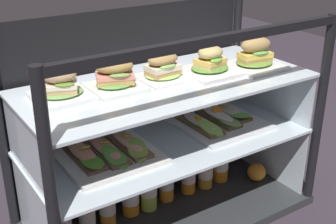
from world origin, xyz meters
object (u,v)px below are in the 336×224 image
plated_roll_sandwich_mid_right (210,65)px  plated_roll_sandwich_mid_left (163,70)px  juice_bottle_back_center (62,219)px  orange_fruit_beside_bottles (257,172)px  plated_roll_sandwich_left_of_center (115,78)px  open_sandwich_tray_far_right (217,120)px  juice_bottle_front_right_end (206,169)px  juice_bottle_front_second (130,195)px  juice_bottle_back_left (86,211)px  plated_roll_sandwich_near_right_corner (61,87)px  juice_bottle_front_left_end (107,203)px  plated_roll_sandwich_right_of_center (255,57)px  open_sandwich_tray_far_left (107,151)px  juice_bottle_tucked_behind (221,160)px  juice_bottle_front_middle (166,182)px  juice_bottle_near_post (149,187)px  juice_bottle_back_right (188,175)px

plated_roll_sandwich_mid_right → plated_roll_sandwich_mid_left: bearing=166.9°
juice_bottle_back_center → orange_fruit_beside_bottles: juice_bottle_back_center is taller
juice_bottle_back_center → plated_roll_sandwich_left_of_center: bearing=-1.8°
open_sandwich_tray_far_right → juice_bottle_front_right_end: 0.25m
juice_bottle_front_second → juice_bottle_back_left: bearing=-176.0°
plated_roll_sandwich_near_right_corner → juice_bottle_front_right_end: bearing=-1.3°
juice_bottle_front_right_end → orange_fruit_beside_bottles: size_ratio=2.50×
open_sandwich_tray_far_right → juice_bottle_back_center: open_sandwich_tray_far_right is taller
juice_bottle_back_center → juice_bottle_front_left_end: bearing=-2.5°
plated_roll_sandwich_right_of_center → plated_roll_sandwich_mid_left: bearing=167.5°
open_sandwich_tray_far_left → juice_bottle_tucked_behind: bearing=3.9°
plated_roll_sandwich_mid_right → juice_bottle_back_left: (-0.53, 0.05, -0.50)m
open_sandwich_tray_far_left → juice_bottle_front_left_end: size_ratio=1.51×
juice_bottle_back_left → juice_bottle_front_middle: juice_bottle_back_left is taller
plated_roll_sandwich_left_of_center → juice_bottle_near_post: 0.51m
juice_bottle_front_middle → juice_bottle_front_right_end: (0.20, -0.01, -0.00)m
juice_bottle_front_middle → orange_fruit_beside_bottles: size_ratio=2.45×
plated_roll_sandwich_near_right_corner → open_sandwich_tray_far_left: (0.13, -0.04, -0.26)m
plated_roll_sandwich_near_right_corner → orange_fruit_beside_bottles: plated_roll_sandwich_near_right_corner is taller
plated_roll_sandwich_near_right_corner → plated_roll_sandwich_left_of_center: (0.19, -0.02, 0.00)m
open_sandwich_tray_far_right → juice_bottle_front_left_end: open_sandwich_tray_far_right is taller
plated_roll_sandwich_left_of_center → plated_roll_sandwich_mid_right: size_ratio=0.89×
juice_bottle_front_left_end → orange_fruit_beside_bottles: (0.72, -0.08, -0.05)m
plated_roll_sandwich_mid_right → orange_fruit_beside_bottles: (0.27, -0.03, -0.55)m
plated_roll_sandwich_near_right_corner → open_sandwich_tray_far_left: plated_roll_sandwich_near_right_corner is taller
open_sandwich_tray_far_right → juice_bottle_back_left: (-0.60, 0.03, -0.24)m
plated_roll_sandwich_left_of_center → plated_roll_sandwich_right_of_center: plated_roll_sandwich_right_of_center is taller
plated_roll_sandwich_right_of_center → juice_bottle_front_second: size_ratio=0.96×
plated_roll_sandwich_mid_left → plated_roll_sandwich_mid_right: plated_roll_sandwich_mid_right is taller
plated_roll_sandwich_near_right_corner → juice_bottle_front_left_end: 0.52m
plated_roll_sandwich_right_of_center → open_sandwich_tray_far_left: plated_roll_sandwich_right_of_center is taller
juice_bottle_back_right → juice_bottle_front_left_end: bearing=-178.5°
open_sandwich_tray_far_left → juice_bottle_front_left_end: 0.24m
plated_roll_sandwich_right_of_center → juice_bottle_front_right_end: size_ratio=0.97×
open_sandwich_tray_far_left → juice_bottle_back_left: open_sandwich_tray_far_left is taller
juice_bottle_front_right_end → juice_bottle_near_post: bearing=-179.5°
juice_bottle_front_left_end → plated_roll_sandwich_mid_left: bearing=-1.3°
plated_roll_sandwich_mid_right → juice_bottle_front_middle: size_ratio=1.02×
plated_roll_sandwich_right_of_center → juice_bottle_tucked_behind: (-0.06, 0.11, -0.50)m
plated_roll_sandwich_left_of_center → juice_bottle_back_left: bearing=-179.7°
juice_bottle_back_left → open_sandwich_tray_far_left: bearing=-15.2°
plated_roll_sandwich_near_right_corner → juice_bottle_front_left_end: (0.13, -0.02, -0.50)m
open_sandwich_tray_far_right → juice_bottle_front_middle: size_ratio=1.71×
juice_bottle_back_left → juice_bottle_front_left_end: size_ratio=1.08×
juice_bottle_back_center → juice_bottle_back_left: juice_bottle_back_left is taller
plated_roll_sandwich_right_of_center → juice_bottle_front_middle: plated_roll_sandwich_right_of_center is taller
juice_bottle_front_middle → plated_roll_sandwich_mid_left: bearing=-144.4°
plated_roll_sandwich_left_of_center → open_sandwich_tray_far_left: (-0.06, -0.02, -0.26)m
juice_bottle_near_post → juice_bottle_back_right: 0.21m
juice_bottle_back_center → juice_bottle_back_left: bearing=-5.2°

